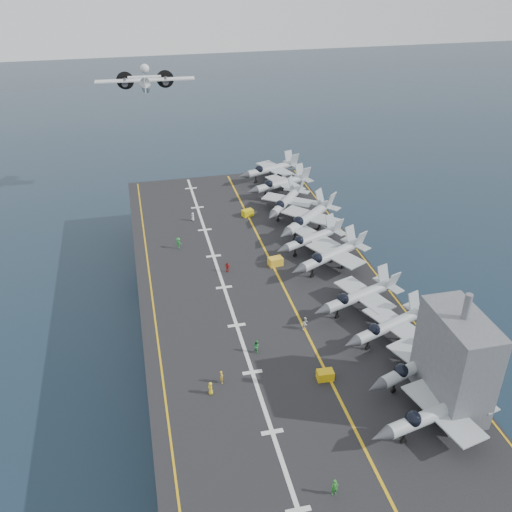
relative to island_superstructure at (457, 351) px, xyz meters
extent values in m
plane|color=#142135|center=(-15.00, 30.00, -17.90)|extent=(500.00, 500.00, 0.00)
cube|color=#56595E|center=(-15.00, 30.00, -12.90)|extent=(36.00, 90.00, 10.00)
cube|color=black|center=(-15.00, 30.00, -7.70)|extent=(38.00, 92.00, 0.40)
cube|color=gold|center=(-12.00, 30.00, -7.48)|extent=(0.35, 90.00, 0.02)
cube|color=silver|center=(-21.00, 30.00, -7.48)|extent=(0.50, 90.00, 0.02)
cube|color=gold|center=(-32.00, 30.00, -7.48)|extent=(0.25, 90.00, 0.02)
cube|color=gold|center=(3.50, 30.00, -7.48)|extent=(0.25, 90.00, 0.02)
imported|color=yellow|center=(-26.64, 7.46, -6.65)|extent=(0.86, 1.13, 1.69)
imported|color=gold|center=(-25.03, 9.08, -6.61)|extent=(0.76, 1.09, 1.77)
imported|color=#2D8E44|center=(-19.59, 13.84, -6.57)|extent=(1.21, 1.34, 1.86)
imported|color=#1E8131|center=(-26.45, 44.12, -6.50)|extent=(1.44, 1.26, 2.01)
imported|color=red|center=(-19.60, 34.51, -6.64)|extent=(1.24, 1.17, 1.72)
imported|color=white|center=(-22.61, 54.42, -6.70)|extent=(1.00, 1.14, 1.60)
imported|color=#288029|center=(-17.09, -9.07, -6.52)|extent=(1.20, 0.82, 1.97)
imported|color=silver|center=(-11.94, 17.07, -6.53)|extent=(1.38, 1.35, 1.94)
camera|label=1|loc=(-32.77, -43.18, 40.37)|focal=40.00mm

